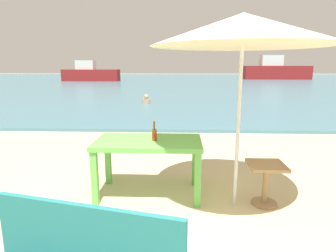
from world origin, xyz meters
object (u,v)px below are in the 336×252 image
patio_umbrella (243,30)px  boat_sailboat (90,74)px  swimmer_person (146,100)px  beer_bottle_amber (154,134)px  boat_cargo_ship (275,71)px  side_table_wood (266,178)px  picnic_table_green (148,148)px

patio_umbrella → boat_sailboat: patio_umbrella is taller
swimmer_person → boat_sailboat: 20.16m
beer_bottle_amber → boat_sailboat: 28.94m
beer_bottle_amber → boat_cargo_ship: size_ratio=0.03×
swimmer_person → patio_umbrella: bearing=-76.6°
patio_umbrella → side_table_wood: patio_umbrella is taller
beer_bottle_amber → side_table_wood: size_ratio=0.49×
picnic_table_green → boat_cargo_ship: bearing=69.8°
patio_umbrella → boat_cargo_ship: boat_cargo_ship is taller
boat_cargo_ship → boat_sailboat: 21.75m
picnic_table_green → beer_bottle_amber: beer_bottle_amber is taller
side_table_wood → swimmer_person: bearing=105.6°
picnic_table_green → boat_sailboat: (-9.24, 27.38, 0.21)m
beer_bottle_amber → boat_sailboat: boat_sailboat is taller
beer_bottle_amber → swimmer_person: 9.07m
boat_cargo_ship → boat_sailboat: size_ratio=1.31×
beer_bottle_amber → boat_cargo_ship: bearing=70.0°
beer_bottle_amber → patio_umbrella: patio_umbrella is taller
beer_bottle_amber → swimmer_person: (-1.16, 8.98, -0.61)m
patio_umbrella → side_table_wood: (0.38, 0.03, -1.76)m
side_table_wood → swimmer_person: size_ratio=1.32×
swimmer_person → beer_bottle_amber: bearing=-82.6°
picnic_table_green → swimmer_person: size_ratio=3.41×
picnic_table_green → boat_sailboat: size_ratio=0.23×
boat_sailboat → side_table_wood: bearing=-68.8°
side_table_wood → boat_sailboat: boat_sailboat is taller
side_table_wood → boat_cargo_ship: size_ratio=0.07×
picnic_table_green → patio_umbrella: (1.11, -0.28, 1.47)m
beer_bottle_amber → boat_cargo_ship: (11.83, 32.46, 0.25)m
boat_cargo_ship → patio_umbrella: bearing=-108.3°
boat_sailboat → beer_bottle_amber: bearing=-71.2°
beer_bottle_amber → boat_cargo_ship: 34.55m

